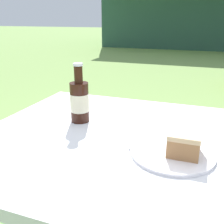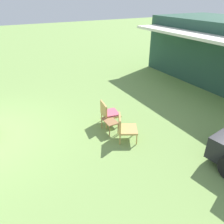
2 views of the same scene
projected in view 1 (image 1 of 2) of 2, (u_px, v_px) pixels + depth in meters
name	position (u px, v px, depth m)	size (l,w,h in m)	color
patio_table	(103.00, 150.00, 0.98)	(0.89, 0.90, 0.74)	silver
cake_on_plate	(178.00, 148.00, 0.80)	(0.26, 0.26, 0.08)	white
cola_bottle_near	(80.00, 101.00, 1.05)	(0.08, 0.08, 0.24)	black
fork	(158.00, 151.00, 0.83)	(0.18, 0.05, 0.01)	silver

